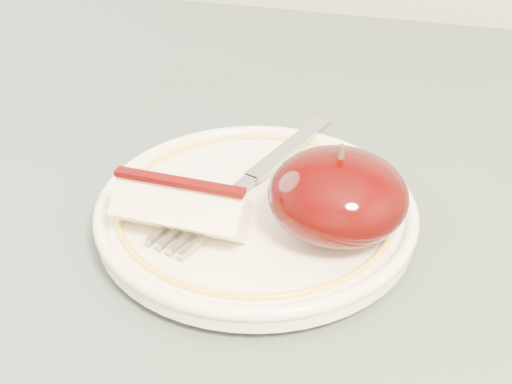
% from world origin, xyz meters
% --- Properties ---
extents(table, '(0.90, 0.90, 0.75)m').
position_xyz_m(table, '(0.00, 0.00, 0.66)').
color(table, brown).
rests_on(table, ground).
extents(plate, '(0.20, 0.20, 0.02)m').
position_xyz_m(plate, '(0.11, 0.05, 0.76)').
color(plate, beige).
rests_on(plate, table).
extents(apple_half, '(0.08, 0.08, 0.06)m').
position_xyz_m(apple_half, '(0.16, 0.04, 0.79)').
color(apple_half, black).
rests_on(apple_half, plate).
extents(apple_wedge, '(0.08, 0.04, 0.04)m').
position_xyz_m(apple_wedge, '(0.07, 0.01, 0.79)').
color(apple_wedge, '#F5EAB4').
rests_on(apple_wedge, plate).
extents(fork, '(0.08, 0.18, 0.00)m').
position_xyz_m(fork, '(0.10, 0.07, 0.77)').
color(fork, gray).
rests_on(fork, plate).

